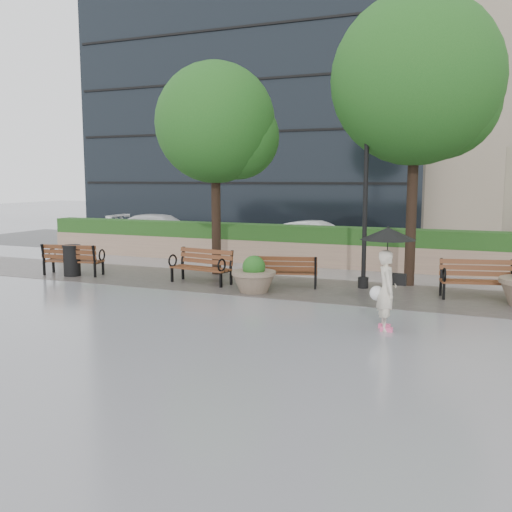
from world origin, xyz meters
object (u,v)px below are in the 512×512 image
at_px(trash_bin, 72,261).
at_px(lamppost, 365,215).
at_px(car_right, 316,238).
at_px(pedestrian, 387,268).
at_px(bench_1, 201,274).
at_px(car_left, 162,230).
at_px(bench_2, 287,278).
at_px(bench_0, 73,266).
at_px(bench_3, 478,288).
at_px(planter_left, 254,278).

bearing_deg(trash_bin, lamppost, 9.62).
distance_m(car_right, pedestrian, 11.05).
distance_m(bench_1, car_left, 9.72).
relative_size(bench_1, bench_2, 1.08).
distance_m(bench_0, pedestrian, 10.34).
relative_size(bench_1, trash_bin, 2.07).
xyz_separation_m(bench_2, trash_bin, (-6.62, -0.79, 0.19)).
bearing_deg(bench_3, bench_0, 171.48).
bearing_deg(car_left, bench_1, -147.42).
xyz_separation_m(bench_2, planter_left, (-0.57, -0.98, 0.12)).
bearing_deg(trash_bin, bench_0, 115.79).
bearing_deg(car_left, trash_bin, -172.98).
bearing_deg(bench_3, bench_1, 172.38).
xyz_separation_m(bench_1, bench_2, (2.42, 0.39, -0.02)).
distance_m(planter_left, pedestrian, 4.57).
height_order(trash_bin, car_left, car_left).
bearing_deg(lamppost, planter_left, -146.87).
distance_m(bench_2, bench_3, 4.84).
bearing_deg(car_left, lamppost, -128.04).
height_order(bench_1, car_right, car_right).
distance_m(bench_0, planter_left, 6.13).
distance_m(bench_1, planter_left, 1.95).
xyz_separation_m(planter_left, pedestrian, (3.80, -2.40, 0.84)).
relative_size(trash_bin, lamppost, 0.20).
bearing_deg(lamppost, bench_0, -171.33).
bearing_deg(bench_3, planter_left, -179.62).
relative_size(bench_0, pedestrian, 0.94).
height_order(bench_3, car_left, car_left).
bearing_deg(bench_2, bench_1, -5.78).
bearing_deg(pedestrian, car_left, 29.20).
height_order(bench_0, bench_2, bench_0).
distance_m(bench_0, trash_bin, 0.22).
xyz_separation_m(bench_0, car_left, (-1.75, 7.89, 0.40)).
xyz_separation_m(bench_1, car_left, (-6.02, 7.63, 0.40)).
height_order(bench_0, bench_1, bench_0).
height_order(bench_3, pedestrian, pedestrian).
bearing_deg(trash_bin, planter_left, -1.75).
bearing_deg(car_right, bench_0, 154.62).
bearing_deg(bench_3, car_right, 119.79).
bearing_deg(bench_1, trash_bin, -166.08).
distance_m(bench_0, bench_1, 4.28).
bearing_deg(lamppost, bench_2, -161.20).
bearing_deg(lamppost, pedestrian, -72.21).
bearing_deg(planter_left, bench_1, 162.47).
height_order(lamppost, pedestrian, lamppost).
relative_size(bench_1, lamppost, 0.42).
bearing_deg(pedestrian, bench_3, -41.57).
xyz_separation_m(bench_2, car_left, (-8.44, 7.23, 0.42)).
bearing_deg(trash_bin, bench_1, 5.43).
distance_m(bench_0, bench_3, 11.56).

